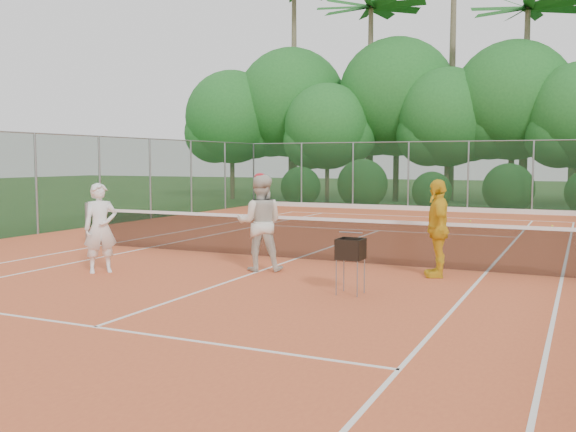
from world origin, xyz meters
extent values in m
plane|color=#234619|center=(0.00, 0.00, 0.00)|extent=(120.00, 120.00, 0.00)
cube|color=#D35C30|center=(0.00, 0.00, 0.01)|extent=(18.00, 36.00, 0.02)
cylinder|color=gray|center=(-5.94, 0.00, 0.57)|extent=(0.10, 0.10, 1.10)
cube|color=black|center=(0.00, 0.00, 0.48)|extent=(11.87, 0.03, 0.86)
cube|color=white|center=(0.00, 0.00, 0.95)|extent=(11.87, 0.04, 0.07)
imported|color=white|center=(-2.76, -3.11, 0.90)|extent=(0.74, 0.76, 1.76)
imported|color=silver|center=(-0.03, -1.59, 0.98)|extent=(1.14, 1.02, 1.92)
ellipsoid|color=#B41822|center=(-0.03, -1.59, 1.90)|extent=(0.22, 0.22, 0.14)
imported|color=yellow|center=(3.31, -0.78, 0.94)|extent=(0.78, 1.17, 1.85)
cylinder|color=gray|center=(2.19, -3.17, 0.31)|extent=(0.02, 0.02, 0.58)
cylinder|color=gray|center=(2.55, -2.81, 0.31)|extent=(0.02, 0.02, 0.58)
cube|color=black|center=(2.37, -2.99, 0.77)|extent=(0.40, 0.40, 0.34)
sphere|color=gold|center=(-0.84, 9.60, 0.05)|extent=(0.07, 0.07, 0.07)
sphere|color=gold|center=(2.12, 10.53, 0.05)|extent=(0.07, 0.07, 0.07)
sphere|color=yellow|center=(4.87, 9.94, 0.05)|extent=(0.07, 0.07, 0.07)
cube|color=white|center=(0.00, 11.88, 0.02)|extent=(11.03, 0.06, 0.01)
cube|color=white|center=(-5.49, 0.00, 0.02)|extent=(0.06, 23.77, 0.01)
cube|color=white|center=(5.49, 0.00, 0.02)|extent=(0.06, 23.77, 0.01)
cube|color=white|center=(-4.11, 0.00, 0.02)|extent=(0.06, 23.77, 0.01)
cube|color=white|center=(4.11, 0.00, 0.02)|extent=(0.06, 23.77, 0.01)
cube|color=white|center=(0.00, 6.40, 0.02)|extent=(8.23, 0.06, 0.01)
cube|color=white|center=(0.00, -6.40, 0.02)|extent=(8.23, 0.06, 0.01)
cube|color=white|center=(0.00, 0.00, 0.02)|extent=(0.06, 12.80, 0.01)
cube|color=#19381E|center=(0.00, 15.00, 1.52)|extent=(18.00, 0.02, 3.00)
cylinder|color=gray|center=(-9.00, 15.00, 1.52)|extent=(0.07, 0.07, 3.00)
cylinder|color=gray|center=(-9.00, 15.00, 1.52)|extent=(0.07, 0.07, 3.00)
cylinder|color=brown|center=(-12.50, 19.00, 1.88)|extent=(0.26, 0.26, 3.75)
sphere|color=#1E5B20|center=(-12.50, 19.00, 4.65)|extent=(5.25, 5.25, 5.25)
cylinder|color=brown|center=(-9.50, 20.50, 2.20)|extent=(0.30, 0.30, 4.40)
sphere|color=#1E5B20|center=(-9.50, 20.50, 5.46)|extent=(6.16, 6.16, 6.16)
cylinder|color=brown|center=(-6.50, 18.50, 1.60)|extent=(0.22, 0.22, 3.20)
sphere|color=#1E5B20|center=(-6.50, 18.50, 3.97)|extent=(4.48, 4.48, 4.48)
cylinder|color=brown|center=(-3.50, 21.00, 2.25)|extent=(0.31, 0.31, 4.50)
sphere|color=#1E5B20|center=(-3.50, 21.00, 5.58)|extent=(6.30, 6.30, 6.30)
cylinder|color=brown|center=(-0.50, 19.50, 1.75)|extent=(0.24, 0.24, 3.50)
sphere|color=#1E5B20|center=(-0.50, 19.50, 4.34)|extent=(4.90, 4.90, 4.90)
cylinder|color=brown|center=(2.50, 20.00, 2.05)|extent=(0.28, 0.28, 4.10)
sphere|color=#1E5B20|center=(2.50, 20.00, 5.08)|extent=(5.74, 5.74, 5.74)
cone|color=brown|center=(-10.00, 22.00, 6.50)|extent=(0.44, 0.44, 13.00)
cone|color=brown|center=(-5.00, 21.00, 5.50)|extent=(0.44, 0.44, 11.00)
cone|color=brown|center=(-1.00, 23.00, 7.50)|extent=(0.44, 0.44, 15.00)
cone|color=brown|center=(3.00, 20.50, 5.00)|extent=(0.44, 0.44, 10.00)
sphere|color=#1E5B20|center=(3.00, 20.50, 9.85)|extent=(0.50, 0.50, 0.50)
camera|label=1|loc=(5.83, -12.86, 2.23)|focal=40.00mm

